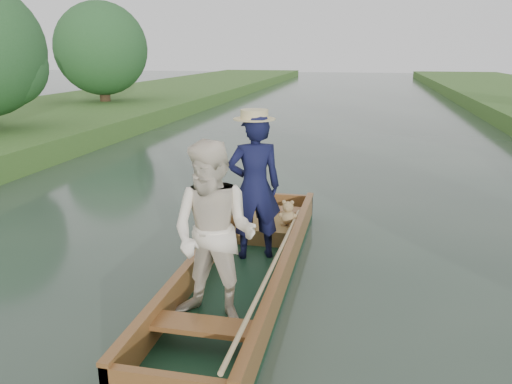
# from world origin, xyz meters

# --- Properties ---
(ground) EXTENTS (120.00, 120.00, 0.00)m
(ground) POSITION_xyz_m (0.00, 0.00, 0.00)
(ground) COLOR #283D30
(ground) RESTS_ON ground
(trees_far) EXTENTS (23.01, 14.94, 4.68)m
(trees_far) POSITION_xyz_m (-1.26, 9.54, 2.63)
(trees_far) COLOR #47331E
(trees_far) RESTS_ON ground
(punt) EXTENTS (1.12, 5.05, 1.99)m
(punt) POSITION_xyz_m (-0.02, -0.24, 0.71)
(punt) COLOR #13321E
(punt) RESTS_ON ground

